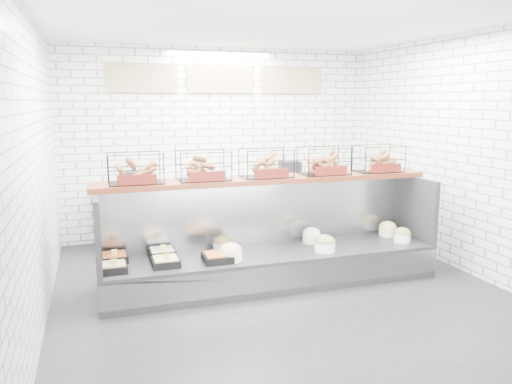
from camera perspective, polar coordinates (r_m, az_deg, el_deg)
name	(u,v)px	position (r m, az deg, el deg)	size (l,w,h in m)	color
ground	(281,291)	(5.86, 2.82, -11.28)	(5.50, 5.50, 0.00)	black
room_shell	(264,110)	(6.02, 0.93, 9.37)	(5.02, 5.51, 3.01)	white
display_case	(270,256)	(6.06, 1.59, -7.30)	(4.00, 0.90, 1.20)	black
bagel_shelf	(266,167)	(5.99, 1.17, 2.89)	(4.10, 0.50, 0.40)	#491C0F
prep_counter	(226,209)	(7.95, -3.46, -1.98)	(4.00, 0.60, 1.20)	#93969B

